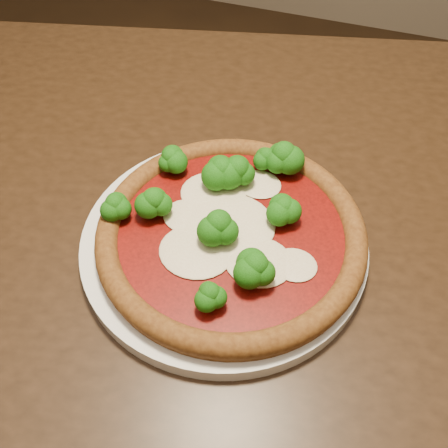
% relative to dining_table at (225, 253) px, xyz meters
% --- Properties ---
extents(floor, '(4.00, 4.00, 0.00)m').
position_rel_dining_table_xyz_m(floor, '(-0.24, -0.07, -0.65)').
color(floor, black).
rests_on(floor, ground).
extents(dining_table, '(1.37, 1.10, 0.75)m').
position_rel_dining_table_xyz_m(dining_table, '(0.00, 0.00, 0.00)').
color(dining_table, black).
rests_on(dining_table, floor).
extents(plate, '(0.32, 0.32, 0.02)m').
position_rel_dining_table_xyz_m(plate, '(0.02, -0.06, 0.11)').
color(plate, silver).
rests_on(plate, dining_table).
extents(pizza, '(0.30, 0.30, 0.06)m').
position_rel_dining_table_xyz_m(pizza, '(0.02, -0.05, 0.13)').
color(pizza, brown).
rests_on(pizza, plate).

